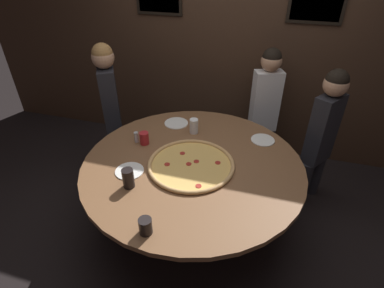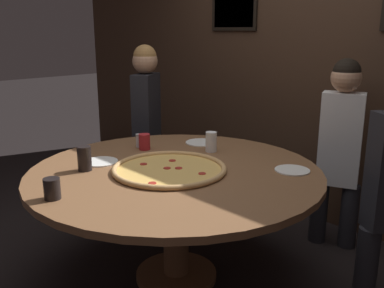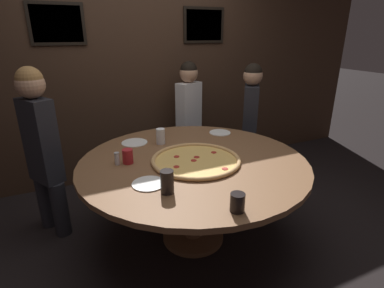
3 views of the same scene
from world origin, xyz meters
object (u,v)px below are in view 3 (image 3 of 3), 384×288
object	(u,v)px
white_plate_near_front	(135,143)
condiment_shaker	(117,158)
dining_table	(193,172)
giant_pizza	(196,160)
drink_cup_near_right	(128,156)
drink_cup_far_left	(167,182)
drink_cup_centre_back	(161,136)
diner_far_right	(42,144)
white_plate_beside_cup	(149,184)
diner_centre_back	(189,114)
white_plate_right_side	(220,133)
diner_side_left	(250,118)
drink_cup_by_shaker	(237,202)

from	to	relation	value
white_plate_near_front	condiment_shaker	xyz separation A→B (m)	(-0.23, -0.41, 0.05)
dining_table	giant_pizza	bearing A→B (deg)	-89.11
drink_cup_near_right	drink_cup_far_left	size ratio (longest dim) A/B	0.75
drink_cup_centre_back	diner_far_right	size ratio (longest dim) A/B	0.10
white_plate_beside_cup	giant_pizza	bearing A→B (deg)	24.81
drink_cup_centre_back	diner_centre_back	world-z (taller)	diner_centre_back
condiment_shaker	diner_centre_back	size ratio (longest dim) A/B	0.07
white_plate_right_side	diner_side_left	xyz separation A→B (m)	(0.51, 0.23, 0.03)
drink_cup_near_right	drink_cup_centre_back	distance (m)	0.47
white_plate_beside_cup	diner_centre_back	distance (m)	1.67
drink_cup_far_left	diner_side_left	world-z (taller)	diner_side_left
drink_cup_centre_back	white_plate_beside_cup	distance (m)	0.76
white_plate_beside_cup	diner_far_right	distance (m)	1.09
white_plate_right_side	diner_far_right	size ratio (longest dim) A/B	0.15
drink_cup_near_right	drink_cup_centre_back	world-z (taller)	drink_cup_centre_back
drink_cup_by_shaker	giant_pizza	bearing A→B (deg)	83.69
drink_cup_centre_back	white_plate_near_front	world-z (taller)	drink_cup_centre_back
diner_centre_back	drink_cup_by_shaker	bearing A→B (deg)	51.72
dining_table	diner_far_right	bearing A→B (deg)	149.72
dining_table	drink_cup_by_shaker	world-z (taller)	drink_cup_by_shaker
drink_cup_near_right	drink_cup_far_left	world-z (taller)	drink_cup_far_left
white_plate_right_side	diner_centre_back	world-z (taller)	diner_centre_back
drink_cup_near_right	diner_side_left	xyz separation A→B (m)	(1.50, 0.57, -0.02)
drink_cup_centre_back	diner_centre_back	xyz separation A→B (m)	(0.59, 0.71, -0.03)
drink_cup_near_right	diner_centre_back	distance (m)	1.39
drink_cup_by_shaker	drink_cup_far_left	xyz separation A→B (m)	(-0.28, 0.35, 0.02)
drink_cup_centre_back	drink_cup_far_left	world-z (taller)	drink_cup_far_left
dining_table	diner_side_left	world-z (taller)	diner_side_left
drink_cup_far_left	diner_far_right	bearing A→B (deg)	124.62
white_plate_right_side	white_plate_beside_cup	bearing A→B (deg)	-142.26
white_plate_near_front	condiment_shaker	bearing A→B (deg)	-119.81
white_plate_right_side	condiment_shaker	distance (m)	1.13
drink_cup_centre_back	diner_far_right	distance (m)	0.98
white_plate_right_side	diner_far_right	xyz separation A→B (m)	(-1.59, 0.14, 0.07)
diner_centre_back	giant_pizza	bearing A→B (deg)	46.35
drink_cup_near_right	giant_pizza	bearing A→B (deg)	-21.36
drink_cup_far_left	white_plate_beside_cup	distance (m)	0.19
dining_table	giant_pizza	xyz separation A→B (m)	(0.00, -0.05, 0.13)
white_plate_right_side	white_plate_near_front	size ratio (longest dim) A/B	0.91
drink_cup_near_right	white_plate_beside_cup	world-z (taller)	drink_cup_near_right
drink_cup_near_right	diner_far_right	size ratio (longest dim) A/B	0.08
drink_cup_by_shaker	white_plate_beside_cup	world-z (taller)	drink_cup_by_shaker
drink_cup_by_shaker	drink_cup_near_right	bearing A→B (deg)	114.26
dining_table	drink_cup_centre_back	bearing A→B (deg)	104.92
drink_cup_centre_back	diner_side_left	bearing A→B (deg)	13.36
white_plate_near_front	white_plate_right_side	bearing A→B (deg)	-4.64
condiment_shaker	diner_far_right	bearing A→B (deg)	137.00
diner_far_right	drink_cup_by_shaker	bearing A→B (deg)	-174.48
drink_cup_near_right	diner_far_right	distance (m)	0.77
drink_cup_near_right	diner_side_left	world-z (taller)	diner_side_left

